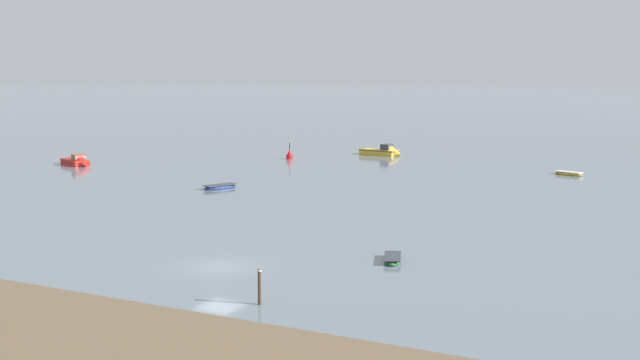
{
  "coord_description": "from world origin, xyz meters",
  "views": [
    {
      "loc": [
        28.63,
        -41.11,
        12.26
      ],
      "look_at": [
        -10.43,
        32.82,
        0.61
      ],
      "focal_mm": 47.19,
      "sensor_mm": 36.0,
      "label": 1
    }
  ],
  "objects": [
    {
      "name": "mooring_post_near",
      "position": [
        6.39,
        -5.64,
        0.87
      ],
      "size": [
        0.22,
        0.22,
        2.05
      ],
      "color": "#413323",
      "rests_on": "ground"
    },
    {
      "name": "motorboat_moored_1",
      "position": [
        -44.23,
        34.24,
        0.31
      ],
      "size": [
        5.74,
        3.93,
        2.07
      ],
      "rotation": [
        0.0,
        0.0,
        5.87
      ],
      "color": "red",
      "rests_on": "ground"
    },
    {
      "name": "ground_plane",
      "position": [
        0.0,
        0.0,
        0.0
      ],
      "size": [
        800.0,
        800.0,
        0.0
      ],
      "primitive_type": "plane",
      "color": "slate"
    },
    {
      "name": "rowboat_moored_4",
      "position": [
        9.97,
        53.12,
        0.14
      ],
      "size": [
        3.49,
        2.1,
        0.52
      ],
      "rotation": [
        0.0,
        0.0,
        5.97
      ],
      "color": "gold",
      "rests_on": "ground"
    },
    {
      "name": "rowboat_moored_3",
      "position": [
        -18.32,
        26.66,
        0.16
      ],
      "size": [
        2.54,
        3.83,
        0.57
      ],
      "rotation": [
        0.0,
        0.0,
        4.32
      ],
      "color": "navy",
      "rests_on": "ground"
    },
    {
      "name": "rowboat_moored_1",
      "position": [
        8.7,
        6.3,
        0.13
      ],
      "size": [
        2.12,
        3.24,
        0.49
      ],
      "rotation": [
        0.0,
        0.0,
        5.09
      ],
      "color": "#23602D",
      "rests_on": "ground"
    },
    {
      "name": "motorboat_moored_2",
      "position": [
        -15.95,
        61.99,
        0.34
      ],
      "size": [
        6.18,
        2.79,
        2.27
      ],
      "rotation": [
        0.0,
        0.0,
        6.16
      ],
      "color": "gold",
      "rests_on": "ground"
    },
    {
      "name": "channel_buoy",
      "position": [
        -25.14,
        52.29,
        0.46
      ],
      "size": [
        0.9,
        0.9,
        2.3
      ],
      "color": "red",
      "rests_on": "ground"
    }
  ]
}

